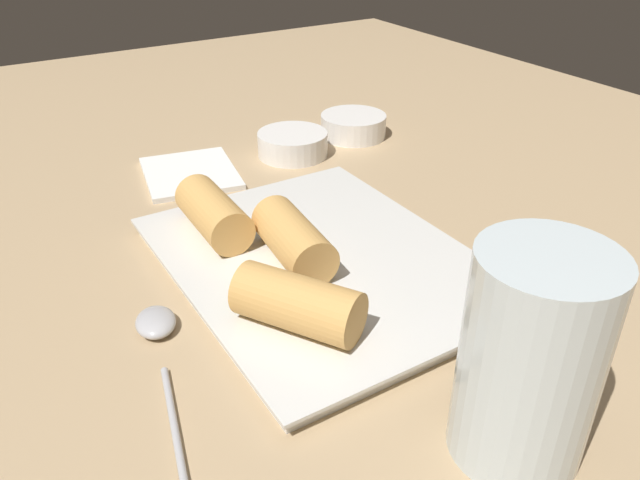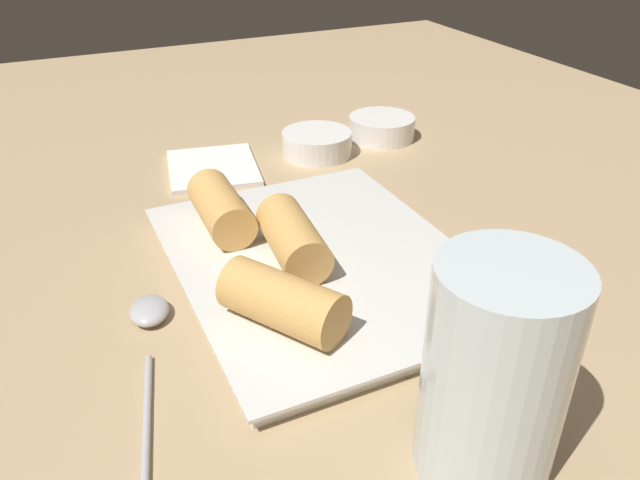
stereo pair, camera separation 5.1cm
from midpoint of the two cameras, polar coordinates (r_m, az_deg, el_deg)
name	(u,v)px [view 2 (the right image)]	position (r cm, az deg, el deg)	size (l,w,h in cm)	color
table_surface	(321,305)	(51.66, 2.97, -6.05)	(180.00, 140.00, 2.00)	tan
serving_plate	(320,264)	(53.61, 2.74, -2.26)	(30.12, 23.61, 1.50)	silver
roll_front_left	(291,236)	(52.14, 0.17, 0.33)	(10.01, 5.02, 4.06)	#DBA356
roll_front_right	(278,299)	(44.51, -0.56, -5.56)	(9.92, 8.18, 4.06)	#DBA356
roll_back_left	(220,206)	(57.22, -6.65, 3.02)	(9.90, 4.32, 4.06)	#DBA356
dipping_bowl_near	(317,142)	(76.54, 1.66, 8.88)	(8.48, 8.48, 2.88)	white
dipping_bowl_far	(382,127)	(82.31, 7.47, 10.22)	(8.48, 8.48, 2.88)	white
spoon	(149,324)	(48.12, -12.45, -7.60)	(18.11, 5.78, 1.35)	#B2B2B7
napkin	(213,168)	(73.32, -7.81, 6.53)	(13.38, 11.99, 0.60)	white
drinking_glass	(495,374)	(35.87, 19.75, -11.63)	(7.79, 7.79, 13.41)	silver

